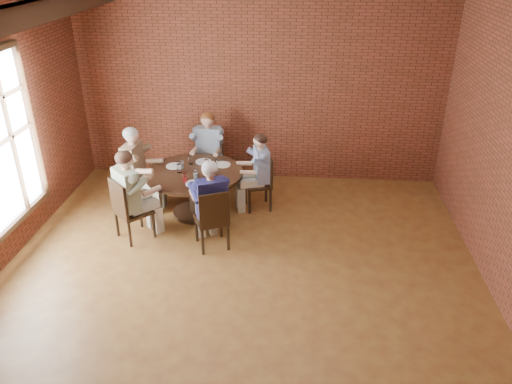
# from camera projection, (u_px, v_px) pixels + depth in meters

# --- Properties ---
(floor) EXTENTS (7.00, 7.00, 0.00)m
(floor) POSITION_uv_depth(u_px,v_px,m) (237.00, 289.00, 6.44)
(floor) COLOR olive
(floor) RESTS_ON ground
(ceiling) EXTENTS (7.00, 7.00, 0.00)m
(ceiling) POSITION_uv_depth(u_px,v_px,m) (230.00, 12.00, 4.90)
(ceiling) COLOR silver
(ceiling) RESTS_ON wall_back
(wall_back) EXTENTS (7.00, 0.00, 7.00)m
(wall_back) POSITION_uv_depth(u_px,v_px,m) (259.00, 88.00, 8.78)
(wall_back) COLOR brown
(wall_back) RESTS_ON ground
(dining_table) EXTENTS (1.55, 1.55, 0.75)m
(dining_table) POSITION_uv_depth(u_px,v_px,m) (195.00, 184.00, 7.99)
(dining_table) COLOR black
(dining_table) RESTS_ON floor
(chair_a) EXTENTS (0.51, 0.51, 0.92)m
(chair_a) POSITION_uv_depth(u_px,v_px,m) (263.00, 180.00, 8.19)
(chair_a) COLOR black
(chair_a) RESTS_ON floor
(diner_a) EXTENTS (0.75, 0.67, 1.30)m
(diner_a) POSITION_uv_depth(u_px,v_px,m) (258.00, 172.00, 8.11)
(diner_a) COLOR #374C8F
(diner_a) RESTS_ON floor
(chair_b) EXTENTS (0.47, 0.47, 0.96)m
(chair_b) POSITION_uv_depth(u_px,v_px,m) (210.00, 158.00, 8.96)
(chair_b) COLOR black
(chair_b) RESTS_ON floor
(diner_b) EXTENTS (0.59, 0.71, 1.38)m
(diner_b) POSITION_uv_depth(u_px,v_px,m) (208.00, 151.00, 8.80)
(diner_b) COLOR #7E8EA0
(diner_b) RESTS_ON floor
(chair_c) EXTENTS (0.51, 0.51, 0.98)m
(chair_c) POSITION_uv_depth(u_px,v_px,m) (133.00, 178.00, 8.19)
(chair_c) COLOR black
(chair_c) RESTS_ON floor
(diner_c) EXTENTS (0.77, 0.65, 1.40)m
(diner_c) POSITION_uv_depth(u_px,v_px,m) (137.00, 169.00, 8.09)
(diner_c) COLOR brown
(diner_c) RESTS_ON floor
(chair_d) EXTENTS (0.65, 0.65, 0.98)m
(chair_d) POSITION_uv_depth(u_px,v_px,m) (127.00, 208.00, 7.29)
(chair_d) COLOR black
(chair_d) RESTS_ON floor
(diner_d) EXTENTS (0.90, 0.90, 1.40)m
(diner_d) POSITION_uv_depth(u_px,v_px,m) (132.00, 195.00, 7.27)
(diner_d) COLOR gray
(diner_d) RESTS_ON floor
(chair_e) EXTENTS (0.58, 0.58, 0.95)m
(chair_e) POSITION_uv_depth(u_px,v_px,m) (213.00, 218.00, 7.06)
(chair_e) COLOR black
(chair_e) RESTS_ON floor
(diner_e) EXTENTS (0.77, 0.83, 1.36)m
(diner_e) POSITION_uv_depth(u_px,v_px,m) (211.00, 205.00, 7.06)
(diner_e) COLOR #1A1947
(diner_e) RESTS_ON floor
(plate_a) EXTENTS (0.26, 0.26, 0.01)m
(plate_a) POSITION_uv_depth(u_px,v_px,m) (223.00, 165.00, 8.12)
(plate_a) COLOR white
(plate_a) RESTS_ON dining_table
(plate_b) EXTENTS (0.26, 0.26, 0.01)m
(plate_b) POSITION_uv_depth(u_px,v_px,m) (203.00, 162.00, 8.23)
(plate_b) COLOR white
(plate_b) RESTS_ON dining_table
(plate_c) EXTENTS (0.26, 0.26, 0.01)m
(plate_c) POSITION_uv_depth(u_px,v_px,m) (174.00, 166.00, 8.07)
(plate_c) COLOR white
(plate_c) RESTS_ON dining_table
(plate_d) EXTENTS (0.26, 0.26, 0.01)m
(plate_d) POSITION_uv_depth(u_px,v_px,m) (194.00, 183.00, 7.49)
(plate_d) COLOR white
(plate_d) RESTS_ON dining_table
(glass_a) EXTENTS (0.07, 0.07, 0.14)m
(glass_a) POSITION_uv_depth(u_px,v_px,m) (215.00, 164.00, 7.99)
(glass_a) COLOR white
(glass_a) RESTS_ON dining_table
(glass_b) EXTENTS (0.07, 0.07, 0.14)m
(glass_b) POSITION_uv_depth(u_px,v_px,m) (207.00, 163.00, 8.01)
(glass_b) COLOR white
(glass_b) RESTS_ON dining_table
(glass_c) EXTENTS (0.07, 0.07, 0.14)m
(glass_c) POSITION_uv_depth(u_px,v_px,m) (190.00, 160.00, 8.14)
(glass_c) COLOR white
(glass_c) RESTS_ON dining_table
(glass_d) EXTENTS (0.07, 0.07, 0.14)m
(glass_d) POSITION_uv_depth(u_px,v_px,m) (181.00, 164.00, 7.98)
(glass_d) COLOR white
(glass_d) RESTS_ON dining_table
(glass_e) EXTENTS (0.07, 0.07, 0.14)m
(glass_e) POSITION_uv_depth(u_px,v_px,m) (179.00, 168.00, 7.84)
(glass_e) COLOR white
(glass_e) RESTS_ON dining_table
(glass_f) EXTENTS (0.07, 0.07, 0.14)m
(glass_f) POSITION_uv_depth(u_px,v_px,m) (185.00, 178.00, 7.52)
(glass_f) COLOR white
(glass_f) RESTS_ON dining_table
(glass_g) EXTENTS (0.07, 0.07, 0.14)m
(glass_g) POSITION_uv_depth(u_px,v_px,m) (196.00, 174.00, 7.64)
(glass_g) COLOR white
(glass_g) RESTS_ON dining_table
(glass_h) EXTENTS (0.07, 0.07, 0.14)m
(glass_h) POSITION_uv_depth(u_px,v_px,m) (210.00, 170.00, 7.78)
(glass_h) COLOR white
(glass_h) RESTS_ON dining_table
(smartphone) EXTENTS (0.09, 0.15, 0.01)m
(smartphone) POSITION_uv_depth(u_px,v_px,m) (216.00, 182.00, 7.54)
(smartphone) COLOR black
(smartphone) RESTS_ON dining_table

